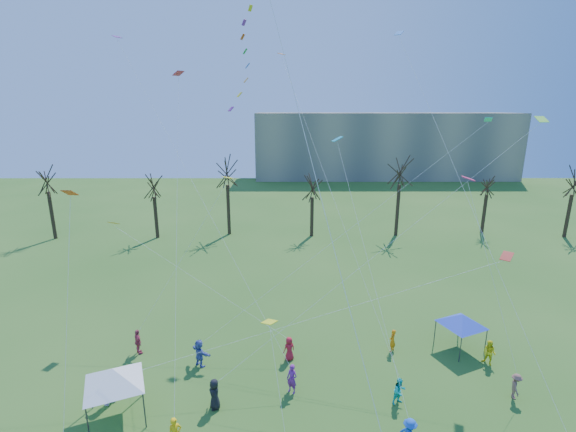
{
  "coord_description": "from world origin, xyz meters",
  "views": [
    {
      "loc": [
        -0.84,
        -14.17,
        16.2
      ],
      "look_at": [
        -0.81,
        5.0,
        11.0
      ],
      "focal_mm": 25.0,
      "sensor_mm": 36.0,
      "label": 1
    }
  ],
  "objects_px": {
    "canopy_tent_blue": "(462,320)",
    "canopy_tent_white": "(113,376)",
    "big_box_kite": "(256,34)",
    "distant_building": "(383,145)"
  },
  "relations": [
    {
      "from": "canopy_tent_blue",
      "to": "canopy_tent_white",
      "type": "bearing_deg",
      "value": -163.12
    },
    {
      "from": "big_box_kite",
      "to": "canopy_tent_blue",
      "type": "relative_size",
      "value": 7.28
    },
    {
      "from": "big_box_kite",
      "to": "canopy_tent_blue",
      "type": "xyz_separation_m",
      "value": [
        13.35,
        4.51,
        -17.22
      ]
    },
    {
      "from": "distant_building",
      "to": "canopy_tent_blue",
      "type": "xyz_separation_m",
      "value": [
        -10.95,
        -71.72,
        -5.26
      ]
    },
    {
      "from": "big_box_kite",
      "to": "canopy_tent_blue",
      "type": "height_order",
      "value": "big_box_kite"
    },
    {
      "from": "canopy_tent_white",
      "to": "canopy_tent_blue",
      "type": "xyz_separation_m",
      "value": [
        21.03,
        6.38,
        -0.33
      ]
    },
    {
      "from": "distant_building",
      "to": "big_box_kite",
      "type": "bearing_deg",
      "value": -107.68
    },
    {
      "from": "canopy_tent_blue",
      "to": "big_box_kite",
      "type": "bearing_deg",
      "value": -161.34
    },
    {
      "from": "big_box_kite",
      "to": "canopy_tent_white",
      "type": "distance_m",
      "value": 18.64
    },
    {
      "from": "distant_building",
      "to": "canopy_tent_white",
      "type": "xyz_separation_m",
      "value": [
        -31.98,
        -78.1,
        -4.92
      ]
    }
  ]
}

